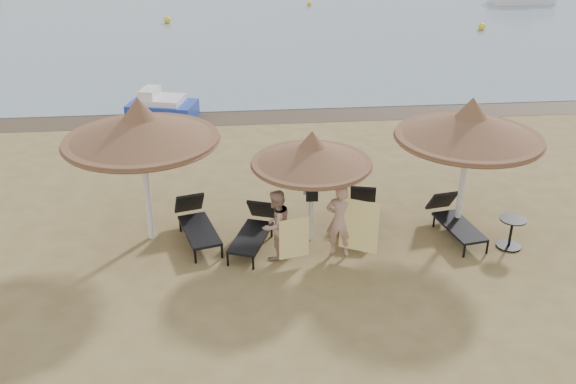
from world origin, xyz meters
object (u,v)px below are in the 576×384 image
palapa_center (312,154)px  pedal_boat (162,107)px  lounger_far_left (196,222)px  palapa_left (140,128)px  side_table (511,234)px  lounger_near_right (361,212)px  person_left (276,220)px  palapa_right (470,127)px  lounger_near_left (254,229)px  person_right (340,215)px  lounger_far_right (454,219)px

palapa_center → pedal_boat: 9.62m
palapa_center → lounger_far_left: (-2.54, 0.32, -1.68)m
palapa_left → side_table: palapa_left is taller
palapa_left → pedal_boat: (-0.42, 8.17, -2.25)m
lounger_near_right → person_left: 2.44m
palapa_right → side_table: 2.53m
lounger_near_left → lounger_near_right: (2.52, 0.59, -0.01)m
person_right → lounger_near_right: bearing=-101.7°
side_table → person_left: 5.19m
pedal_boat → person_right: bearing=-49.0°
lounger_near_left → lounger_near_right: 2.58m
lounger_far_right → palapa_center: bearing=168.9°
lounger_near_left → lounger_far_right: 4.54m
palapa_left → person_left: size_ratio=1.84×
palapa_left → side_table: bearing=-8.4°
palapa_left → lounger_far_right: size_ratio=1.73×
lounger_far_right → pedal_boat: (-7.26, 8.64, 0.01)m
palapa_center → lounger_far_right: (3.28, -0.05, -1.70)m
palapa_center → person_right: bearing=-53.0°
pedal_boat → lounger_far_left: bearing=-65.1°
lounger_near_right → side_table: lounger_near_right is taller
lounger_near_right → person_left: bearing=-136.6°
lounger_near_left → lounger_near_right: bearing=33.1°
palapa_center → palapa_right: size_ratio=0.81×
palapa_left → lounger_far_left: bearing=-5.6°
palapa_left → person_left: palapa_left is taller
palapa_right → side_table: bearing=-43.2°
palapa_left → lounger_far_right: palapa_left is taller
palapa_right → person_left: (-4.25, -0.78, -1.64)m
palapa_center → person_left: 1.58m
person_right → side_table: bearing=-161.3°
palapa_center → pedal_boat: bearing=114.9°
palapa_center → side_table: (4.33, -0.74, -1.74)m
palapa_right → side_table: (0.90, -0.85, -2.21)m
person_left → pedal_boat: 9.80m
palapa_left → lounger_near_left: bearing=-12.4°
lounger_far_left → palapa_left: bearing=158.9°
lounger_far_left → person_right: (3.08, -1.02, 0.58)m
lounger_far_left → person_right: 3.30m
pedal_boat → lounger_near_left: bearing=-57.5°
person_right → pedal_boat: person_right is taller
lounger_far_left → person_left: size_ratio=1.12×
lounger_near_left → lounger_far_right: lounger_near_left is taller
lounger_far_right → person_right: 2.89m
lounger_far_right → side_table: lounger_far_right is taller
person_right → palapa_left: bearing=3.9°
palapa_right → person_right: bearing=-164.3°
palapa_right → lounger_far_left: 6.35m
palapa_right → lounger_near_right: bearing=169.9°
side_table → person_right: size_ratio=0.36×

